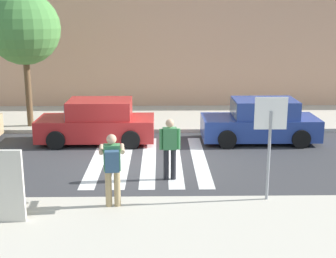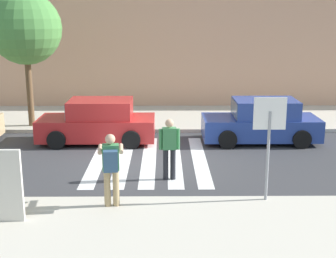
# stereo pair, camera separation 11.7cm
# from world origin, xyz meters

# --- Properties ---
(ground_plane) EXTENTS (120.00, 120.00, 0.00)m
(ground_plane) POSITION_xyz_m (0.00, 0.00, 0.00)
(ground_plane) COLOR #38383A
(sidewalk_far) EXTENTS (60.00, 4.80, 0.14)m
(sidewalk_far) POSITION_xyz_m (0.00, 6.00, 0.07)
(sidewalk_far) COLOR beige
(sidewalk_far) RESTS_ON ground
(building_facade_far) EXTENTS (56.00, 4.00, 7.82)m
(building_facade_far) POSITION_xyz_m (0.00, 10.40, 3.91)
(building_facade_far) COLOR tan
(building_facade_far) RESTS_ON ground
(crosswalk_stripe_0) EXTENTS (0.44, 5.20, 0.01)m
(crosswalk_stripe_0) POSITION_xyz_m (-1.60, 0.20, 0.00)
(crosswalk_stripe_0) COLOR silver
(crosswalk_stripe_0) RESTS_ON ground
(crosswalk_stripe_1) EXTENTS (0.44, 5.20, 0.01)m
(crosswalk_stripe_1) POSITION_xyz_m (-0.80, 0.20, 0.00)
(crosswalk_stripe_1) COLOR silver
(crosswalk_stripe_1) RESTS_ON ground
(crosswalk_stripe_2) EXTENTS (0.44, 5.20, 0.01)m
(crosswalk_stripe_2) POSITION_xyz_m (0.00, 0.20, 0.00)
(crosswalk_stripe_2) COLOR silver
(crosswalk_stripe_2) RESTS_ON ground
(crosswalk_stripe_3) EXTENTS (0.44, 5.20, 0.01)m
(crosswalk_stripe_3) POSITION_xyz_m (0.80, 0.20, 0.00)
(crosswalk_stripe_3) COLOR silver
(crosswalk_stripe_3) RESTS_ON ground
(crosswalk_stripe_4) EXTENTS (0.44, 5.20, 0.01)m
(crosswalk_stripe_4) POSITION_xyz_m (1.60, 0.20, 0.00)
(crosswalk_stripe_4) COLOR silver
(crosswalk_stripe_4) RESTS_ON ground
(stop_sign) EXTENTS (0.76, 0.08, 2.50)m
(stop_sign) POSITION_xyz_m (2.93, -3.39, 1.96)
(stop_sign) COLOR gray
(stop_sign) RESTS_ON sidewalk_near
(photographer_with_backpack) EXTENTS (0.64, 0.88, 1.72)m
(photographer_with_backpack) POSITION_xyz_m (-0.73, -3.78, 1.17)
(photographer_with_backpack) COLOR tan
(photographer_with_backpack) RESTS_ON sidewalk_near
(pedestrian_crossing) EXTENTS (0.58, 0.27, 1.72)m
(pedestrian_crossing) POSITION_xyz_m (0.62, -1.60, 0.97)
(pedestrian_crossing) COLOR #232328
(pedestrian_crossing) RESTS_ON ground
(parked_car_red) EXTENTS (4.10, 1.92, 1.55)m
(parked_car_red) POSITION_xyz_m (-1.87, 2.30, 0.73)
(parked_car_red) COLOR red
(parked_car_red) RESTS_ON ground
(parked_car_blue) EXTENTS (4.10, 1.92, 1.55)m
(parked_car_blue) POSITION_xyz_m (3.96, 2.30, 0.73)
(parked_car_blue) COLOR #284293
(parked_car_blue) RESTS_ON ground
(street_tree_west) EXTENTS (2.77, 2.77, 5.20)m
(street_tree_west) POSITION_xyz_m (-4.81, 4.32, 3.93)
(street_tree_west) COLOR brown
(street_tree_west) RESTS_ON sidewalk_far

